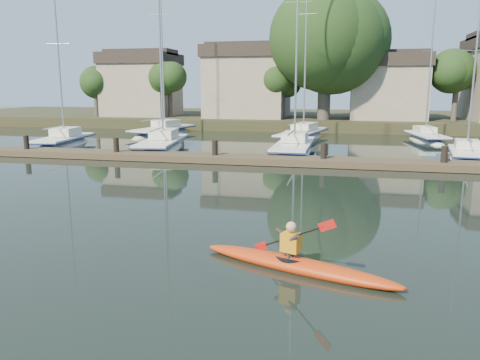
% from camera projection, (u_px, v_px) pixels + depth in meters
% --- Properties ---
extents(ground, '(160.00, 160.00, 0.00)m').
position_uv_depth(ground, '(182.00, 247.00, 12.21)').
color(ground, black).
rests_on(ground, ground).
extents(kayak, '(4.85, 2.25, 1.57)m').
position_uv_depth(kayak, '(296.00, 262.00, 10.69)').
color(kayak, '#B8460E').
rests_on(kayak, ground).
extents(dock, '(34.00, 2.00, 1.80)m').
position_uv_depth(dock, '(268.00, 160.00, 25.57)').
color(dock, '#4B3A2A').
rests_on(dock, ground).
extents(sailboat_0, '(3.15, 7.99, 12.34)m').
position_uv_depth(sailboat_0, '(64.00, 148.00, 33.47)').
color(sailboat_0, silver).
rests_on(sailboat_0, ground).
extents(sailboat_1, '(3.62, 9.42, 15.01)m').
position_uv_depth(sailboat_1, '(163.00, 152.00, 31.56)').
color(sailboat_1, silver).
rests_on(sailboat_1, ground).
extents(sailboat_2, '(2.23, 9.53, 15.78)m').
position_uv_depth(sailboat_2, '(294.00, 156.00, 29.86)').
color(sailboat_2, silver).
rests_on(sailboat_2, ground).
extents(sailboat_4, '(2.78, 6.51, 10.72)m').
position_uv_depth(sailboat_4, '(466.00, 162.00, 27.20)').
color(sailboat_4, silver).
rests_on(sailboat_4, ground).
extents(sailboat_5, '(3.94, 9.72, 15.69)m').
position_uv_depth(sailboat_5, '(163.00, 137.00, 41.07)').
color(sailboat_5, silver).
rests_on(sailboat_5, ground).
extents(sailboat_6, '(4.22, 10.62, 16.53)m').
position_uv_depth(sailboat_6, '(302.00, 141.00, 37.69)').
color(sailboat_6, silver).
rests_on(sailboat_6, ground).
extents(sailboat_7, '(2.98, 7.51, 11.79)m').
position_uv_depth(sailboat_7, '(425.00, 143.00, 36.38)').
color(sailboat_7, silver).
rests_on(sailboat_7, ground).
extents(shore, '(90.00, 25.25, 12.75)m').
position_uv_depth(shore, '(323.00, 95.00, 49.80)').
color(shore, '#233118').
rests_on(shore, ground).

